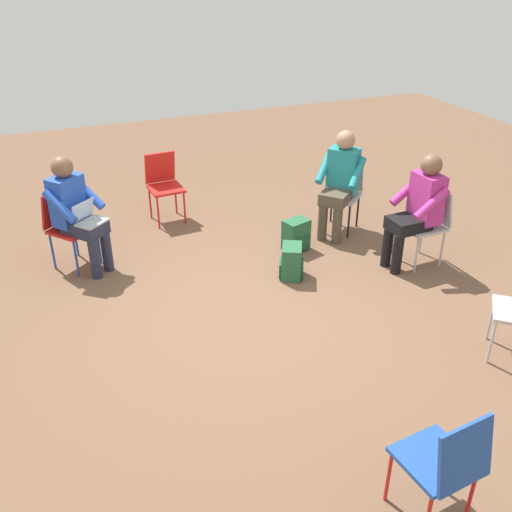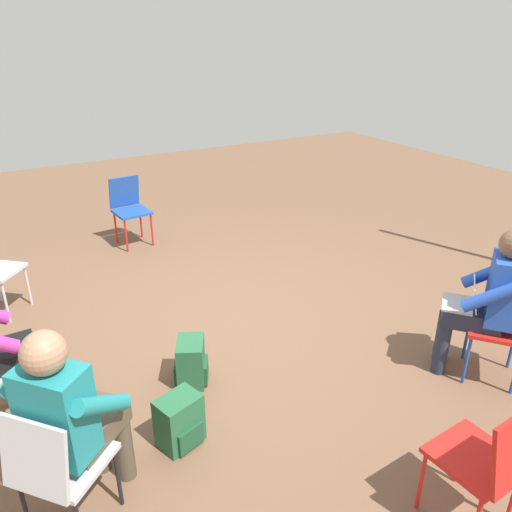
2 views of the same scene
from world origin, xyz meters
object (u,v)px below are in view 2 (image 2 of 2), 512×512
chair_west (489,458)px  person_with_laptop (489,296)px  chair_east (129,206)px  backpack_near_laptop_user (191,364)px  chair_northwest (56,465)px  person_in_teal (71,412)px  backpack_by_empty_chair (180,423)px  chair_southwest (508,323)px

chair_west → person_with_laptop: person_with_laptop is taller
chair_east → backpack_near_laptop_user: chair_east is taller
chair_northwest → person_in_teal: person_in_teal is taller
person_with_laptop → chair_northwest: bearing=138.0°
backpack_by_empty_chair → chair_northwest: bearing=112.1°
chair_west → person_in_teal: bearing=143.6°
person_with_laptop → person_in_teal: same height
chair_southwest → person_with_laptop: (0.13, 0.11, 0.20)m
chair_southwest → backpack_by_empty_chair: chair_southwest is taller
chair_west → backpack_near_laptop_user: (1.92, 0.86, -0.34)m
chair_west → chair_southwest: 1.47m
backpack_by_empty_chair → person_with_laptop: bearing=-101.3°
person_with_laptop → backpack_by_empty_chair: person_with_laptop is taller
person_with_laptop → backpack_near_laptop_user: 2.30m
chair_southwest → person_with_laptop: person_with_laptop is taller
person_with_laptop → person_in_teal: size_ratio=1.00×
person_in_teal → chair_east: bearing=118.1°
chair_west → backpack_by_empty_chair: 1.84m
person_with_laptop → backpack_near_laptop_user: person_with_laptop is taller
chair_east → chair_west: 4.90m
chair_southwest → person_in_teal: bearing=133.5°
chair_northwest → person_with_laptop: (-0.15, -3.08, 0.20)m
chair_west → backpack_by_empty_chair: chair_west is taller
chair_west → chair_east: bearing=91.3°
chair_northwest → backpack_near_laptop_user: 1.43m
person_in_teal → backpack_near_laptop_user: (0.75, -0.96, -0.54)m
chair_northwest → backpack_by_empty_chair: bearing=70.7°
backpack_by_empty_chair → chair_west: bearing=-139.4°
chair_east → person_in_teal: person_in_teal is taller
chair_southwest → person_in_teal: (0.39, 3.06, 0.20)m
chair_east → person_in_teal: 3.96m
chair_northwest → chair_southwest: same height
chair_west → backpack_by_empty_chair: bearing=126.9°
chair_east → person_with_laptop: person_with_laptop is taller
person_in_teal → backpack_by_empty_chair: bearing=66.0°
chair_east → chair_west: same height
chair_east → chair_southwest: bearing=106.4°
chair_northwest → backpack_by_empty_chair: size_ratio=2.36×
backpack_near_laptop_user → backpack_by_empty_chair: 0.63m
chair_west → backpack_by_empty_chair: size_ratio=2.36×
chair_west → person_with_laptop: size_ratio=0.69×
person_with_laptop → person_in_teal: bearing=135.8°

